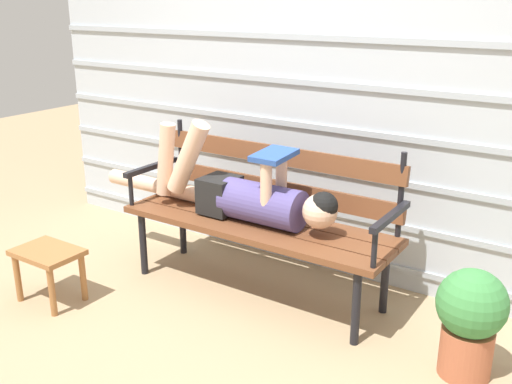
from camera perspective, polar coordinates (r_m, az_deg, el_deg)
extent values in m
plane|color=tan|center=(3.53, -0.51, -9.95)|extent=(12.00, 12.00, 0.00)
cube|color=#B2BCC6|center=(3.65, 4.81, 10.65)|extent=(4.14, 0.06, 2.38)
cube|color=#A3ADB7|center=(3.91, 4.15, -4.92)|extent=(4.14, 0.02, 0.04)
cube|color=#A3ADB7|center=(3.81, 4.24, -1.28)|extent=(4.14, 0.02, 0.04)
cube|color=#A3ADB7|center=(3.73, 4.34, 2.54)|extent=(4.14, 0.02, 0.04)
cube|color=#A3ADB7|center=(3.67, 4.44, 6.51)|extent=(4.14, 0.02, 0.04)
cube|color=#A3ADB7|center=(3.62, 4.54, 10.59)|extent=(4.14, 0.02, 0.04)
cube|color=#A3ADB7|center=(3.60, 4.65, 14.76)|extent=(4.14, 0.02, 0.04)
cube|color=brown|center=(3.27, -1.59, -4.06)|extent=(1.65, 0.15, 0.04)
cube|color=brown|center=(3.39, 0.00, -3.17)|extent=(1.65, 0.15, 0.04)
cube|color=brown|center=(3.52, 1.47, -2.35)|extent=(1.65, 0.15, 0.04)
cube|color=brown|center=(3.54, 2.18, 0.24)|extent=(1.58, 0.05, 0.11)
cube|color=brown|center=(3.47, 2.22, 3.59)|extent=(1.58, 0.05, 0.11)
cylinder|color=black|center=(3.94, -7.29, 3.63)|extent=(0.03, 0.03, 0.47)
cylinder|color=black|center=(3.20, 13.89, -0.30)|extent=(0.03, 0.03, 0.47)
cylinder|color=black|center=(3.77, -10.91, -4.92)|extent=(0.04, 0.04, 0.41)
cylinder|color=black|center=(3.03, 9.69, -11.02)|extent=(0.04, 0.04, 0.41)
cylinder|color=black|center=(4.03, -7.14, -3.17)|extent=(0.04, 0.04, 0.41)
cylinder|color=black|center=(3.34, 12.42, -8.21)|extent=(0.04, 0.04, 0.41)
cube|color=black|center=(3.80, -10.12, 2.40)|extent=(0.04, 0.46, 0.03)
cylinder|color=black|center=(3.70, -12.06, 0.21)|extent=(0.03, 0.03, 0.20)
cube|color=black|center=(2.98, 12.96, -2.33)|extent=(0.04, 0.46, 0.03)
cylinder|color=black|center=(2.85, 11.43, -5.37)|extent=(0.03, 0.03, 0.20)
cylinder|color=#514784|center=(3.32, 0.65, -1.16)|extent=(0.49, 0.23, 0.23)
cube|color=black|center=(3.49, -3.54, -0.24)|extent=(0.20, 0.22, 0.21)
sphere|color=beige|center=(3.14, 6.23, -1.87)|extent=(0.19, 0.19, 0.19)
sphere|color=black|center=(3.12, 6.57, -1.37)|extent=(0.16, 0.16, 0.16)
cylinder|color=beige|center=(3.49, -6.66, 3.34)|extent=(0.31, 0.11, 0.47)
cylinder|color=beige|center=(3.62, -8.80, 3.13)|extent=(0.16, 0.09, 0.46)
cylinder|color=beige|center=(3.87, -9.15, 0.50)|extent=(0.88, 0.10, 0.10)
cylinder|color=beige|center=(3.18, 0.98, 0.58)|extent=(0.06, 0.06, 0.28)
cylinder|color=beige|center=(3.30, 2.48, 1.29)|extent=(0.06, 0.06, 0.28)
cube|color=#284C9E|center=(3.20, 1.77, 3.61)|extent=(0.18, 0.25, 0.05)
cube|color=#9E6638|center=(3.55, -19.61, -5.54)|extent=(0.38, 0.27, 0.03)
cylinder|color=#9E6638|center=(3.67, -22.14, -7.75)|extent=(0.04, 0.04, 0.29)
cylinder|color=#9E6638|center=(3.45, -19.20, -9.16)|extent=(0.04, 0.04, 0.29)
cylinder|color=#9E6638|center=(3.78, -19.46, -6.65)|extent=(0.04, 0.04, 0.29)
cylinder|color=#9E6638|center=(3.56, -16.45, -7.92)|extent=(0.04, 0.04, 0.29)
cylinder|color=#AD5B3D|center=(2.98, 19.70, -14.39)|extent=(0.24, 0.24, 0.24)
sphere|color=#3D8442|center=(2.85, 20.24, -10.13)|extent=(0.32, 0.32, 0.32)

